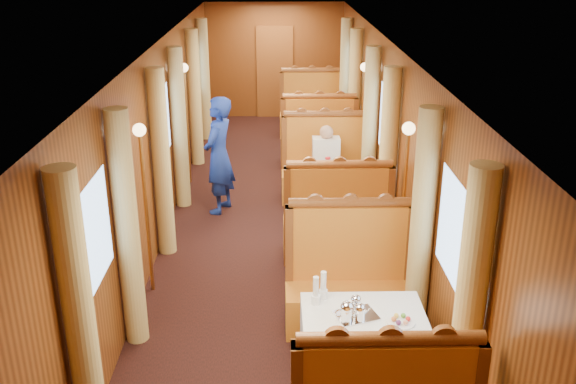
{
  "coord_description": "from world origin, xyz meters",
  "views": [
    {
      "loc": [
        0.01,
        -8.18,
        3.7
      ],
      "look_at": [
        0.15,
        -1.42,
        1.05
      ],
      "focal_mm": 40.0,
      "sensor_mm": 36.0,
      "label": 1
    }
  ],
  "objects_px": {
    "table_far": "(315,130)",
    "tea_tray": "(356,315)",
    "banquette_mid_fwd": "(336,227)",
    "banquette_far_fwd": "(318,143)",
    "teapot_back": "(356,306)",
    "teapot_left": "(346,315)",
    "teapot_right": "(359,315)",
    "banquette_mid_aft": "(324,172)",
    "table_mid": "(330,200)",
    "banquette_near_aft": "(349,287)",
    "table_near": "(362,350)",
    "rose_vase_mid": "(328,162)",
    "fruit_plate": "(401,321)",
    "steward": "(219,155)",
    "passenger": "(326,157)",
    "banquette_far_aft": "(312,114)"
  },
  "relations": [
    {
      "from": "teapot_back",
      "to": "passenger",
      "type": "relative_size",
      "value": 0.2
    },
    {
      "from": "banquette_mid_aft",
      "to": "teapot_back",
      "type": "bearing_deg",
      "value": -90.87
    },
    {
      "from": "table_far",
      "to": "tea_tray",
      "type": "distance_m",
      "value": 7.06
    },
    {
      "from": "teapot_back",
      "to": "banquette_mid_aft",
      "type": "bearing_deg",
      "value": 111.2
    },
    {
      "from": "table_near",
      "to": "banquette_mid_fwd",
      "type": "distance_m",
      "value": 2.49
    },
    {
      "from": "passenger",
      "to": "banquette_mid_fwd",
      "type": "bearing_deg",
      "value": -90.0
    },
    {
      "from": "teapot_left",
      "to": "teapot_right",
      "type": "xyz_separation_m",
      "value": [
        0.11,
        0.01,
        -0.01
      ]
    },
    {
      "from": "table_near",
      "to": "steward",
      "type": "height_order",
      "value": "steward"
    },
    {
      "from": "table_far",
      "to": "fruit_plate",
      "type": "relative_size",
      "value": 4.4
    },
    {
      "from": "table_mid",
      "to": "teapot_left",
      "type": "bearing_deg",
      "value": -92.58
    },
    {
      "from": "banquette_far_fwd",
      "to": "tea_tray",
      "type": "distance_m",
      "value": 6.04
    },
    {
      "from": "table_far",
      "to": "teapot_right",
      "type": "relative_size",
      "value": 6.67
    },
    {
      "from": "banquette_mid_aft",
      "to": "teapot_right",
      "type": "xyz_separation_m",
      "value": [
        -0.06,
        -4.64,
        0.39
      ]
    },
    {
      "from": "banquette_far_aft",
      "to": "table_far",
      "type": "bearing_deg",
      "value": -90.0
    },
    {
      "from": "table_far",
      "to": "tea_tray",
      "type": "height_order",
      "value": "tea_tray"
    },
    {
      "from": "banquette_mid_fwd",
      "to": "banquette_mid_aft",
      "type": "bearing_deg",
      "value": 90.0
    },
    {
      "from": "fruit_plate",
      "to": "steward",
      "type": "distance_m",
      "value": 4.57
    },
    {
      "from": "banquette_far_fwd",
      "to": "teapot_back",
      "type": "xyz_separation_m",
      "value": [
        -0.07,
        -5.96,
        0.39
      ]
    },
    {
      "from": "banquette_near_aft",
      "to": "rose_vase_mid",
      "type": "xyz_separation_m",
      "value": [
        -0.04,
        2.48,
        0.5
      ]
    },
    {
      "from": "banquette_mid_fwd",
      "to": "passenger",
      "type": "xyz_separation_m",
      "value": [
        -0.0,
        1.78,
        0.32
      ]
    },
    {
      "from": "banquette_far_fwd",
      "to": "teapot_back",
      "type": "bearing_deg",
      "value": -90.66
    },
    {
      "from": "tea_tray",
      "to": "teapot_back",
      "type": "xyz_separation_m",
      "value": [
        0.0,
        0.07,
        0.05
      ]
    },
    {
      "from": "teapot_left",
      "to": "passenger",
      "type": "height_order",
      "value": "passenger"
    },
    {
      "from": "banquette_near_aft",
      "to": "banquette_mid_aft",
      "type": "height_order",
      "value": "same"
    },
    {
      "from": "tea_tray",
      "to": "teapot_right",
      "type": "xyz_separation_m",
      "value": [
        0.01,
        -0.08,
        0.06
      ]
    },
    {
      "from": "banquette_far_fwd",
      "to": "tea_tray",
      "type": "xyz_separation_m",
      "value": [
        -0.07,
        -6.03,
        0.33
      ]
    },
    {
      "from": "banquette_mid_fwd",
      "to": "banquette_far_fwd",
      "type": "height_order",
      "value": "same"
    },
    {
      "from": "banquette_far_fwd",
      "to": "banquette_mid_aft",
      "type": "bearing_deg",
      "value": -90.0
    },
    {
      "from": "table_mid",
      "to": "tea_tray",
      "type": "xyz_separation_m",
      "value": [
        -0.07,
        -3.55,
        0.38
      ]
    },
    {
      "from": "banquette_mid_fwd",
      "to": "teapot_back",
      "type": "bearing_deg",
      "value": -91.59
    },
    {
      "from": "banquette_mid_fwd",
      "to": "fruit_plate",
      "type": "bearing_deg",
      "value": -83.78
    },
    {
      "from": "banquette_mid_aft",
      "to": "banquette_near_aft",
      "type": "bearing_deg",
      "value": -90.0
    },
    {
      "from": "banquette_mid_aft",
      "to": "banquette_far_fwd",
      "type": "bearing_deg",
      "value": 90.0
    },
    {
      "from": "teapot_left",
      "to": "steward",
      "type": "xyz_separation_m",
      "value": [
        -1.39,
        4.17,
        0.03
      ]
    },
    {
      "from": "banquette_far_aft",
      "to": "teapot_back",
      "type": "height_order",
      "value": "banquette_far_aft"
    },
    {
      "from": "teapot_right",
      "to": "banquette_near_aft",
      "type": "bearing_deg",
      "value": 66.19
    },
    {
      "from": "tea_tray",
      "to": "teapot_right",
      "type": "distance_m",
      "value": 0.1
    },
    {
      "from": "banquette_near_aft",
      "to": "steward",
      "type": "xyz_separation_m",
      "value": [
        -1.55,
        3.02,
        0.43
      ]
    },
    {
      "from": "banquette_mid_fwd",
      "to": "banquette_far_fwd",
      "type": "relative_size",
      "value": 1.0
    },
    {
      "from": "teapot_back",
      "to": "steward",
      "type": "xyz_separation_m",
      "value": [
        -1.48,
        4.01,
        0.04
      ]
    },
    {
      "from": "banquette_near_aft",
      "to": "rose_vase_mid",
      "type": "relative_size",
      "value": 3.72
    },
    {
      "from": "banquette_far_fwd",
      "to": "fruit_plate",
      "type": "bearing_deg",
      "value": -87.32
    },
    {
      "from": "banquette_mid_aft",
      "to": "teapot_left",
      "type": "xyz_separation_m",
      "value": [
        -0.16,
        -4.65,
        0.4
      ]
    },
    {
      "from": "banquette_far_fwd",
      "to": "teapot_back",
      "type": "height_order",
      "value": "banquette_far_fwd"
    },
    {
      "from": "table_near",
      "to": "teapot_back",
      "type": "height_order",
      "value": "teapot_back"
    },
    {
      "from": "table_far",
      "to": "passenger",
      "type": "bearing_deg",
      "value": -90.0
    },
    {
      "from": "banquette_far_fwd",
      "to": "banquette_mid_fwd",
      "type": "bearing_deg",
      "value": -90.0
    },
    {
      "from": "banquette_mid_fwd",
      "to": "teapot_right",
      "type": "relative_size",
      "value": 8.51
    },
    {
      "from": "table_near",
      "to": "banquette_mid_aft",
      "type": "relative_size",
      "value": 0.78
    },
    {
      "from": "teapot_left",
      "to": "rose_vase_mid",
      "type": "bearing_deg",
      "value": 82.89
    }
  ]
}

